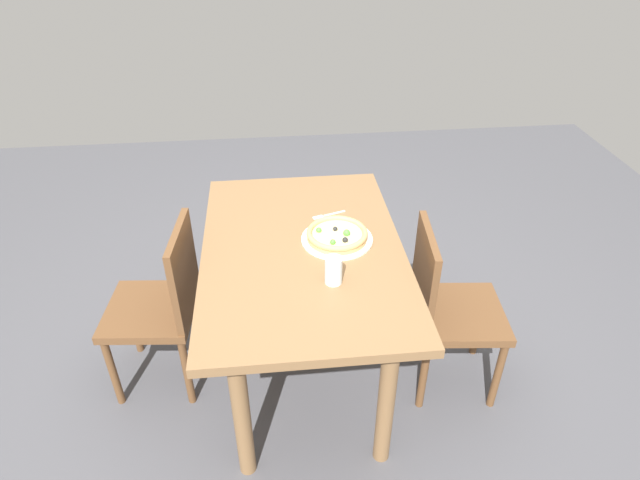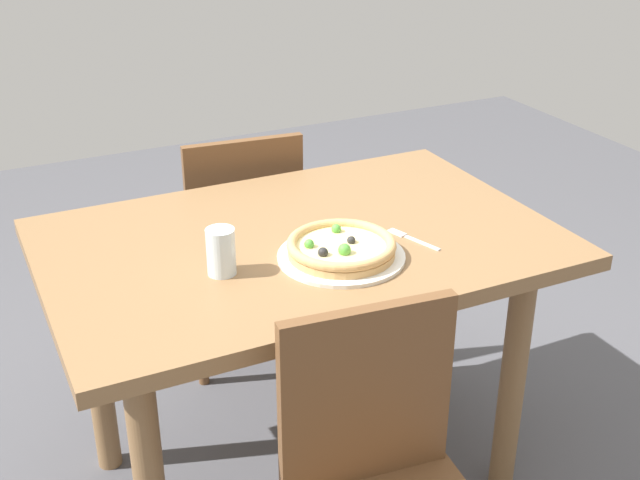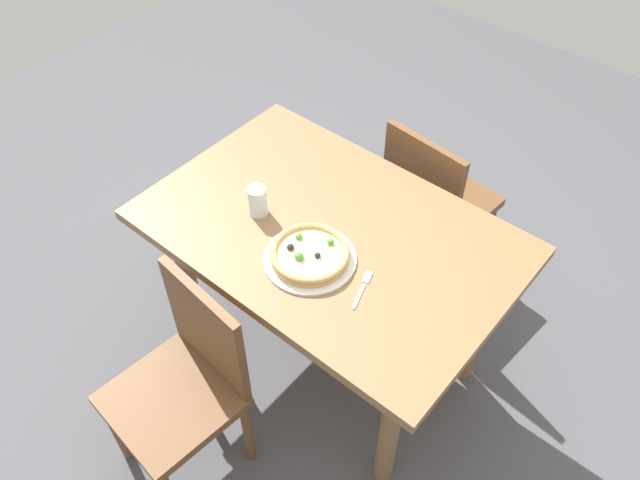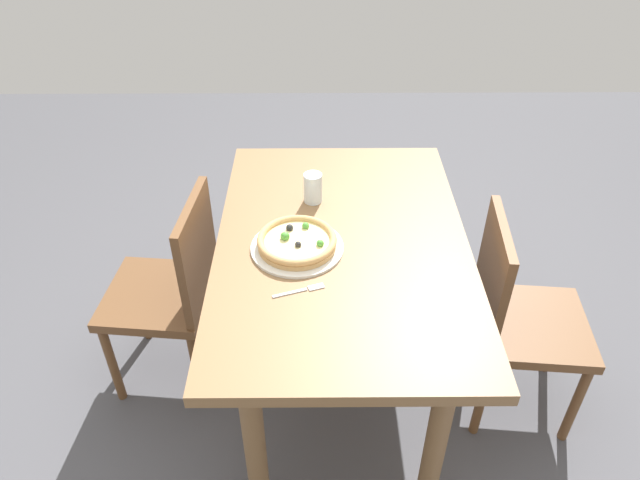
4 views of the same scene
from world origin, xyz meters
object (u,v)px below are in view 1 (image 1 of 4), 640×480
at_px(drinking_glass, 334,270).
at_px(dining_table, 303,269).
at_px(chair_near, 446,306).
at_px(chair_far, 163,303).
at_px(plate, 337,239).
at_px(fork, 326,215).
at_px(pizza, 337,234).

bearing_deg(drinking_glass, dining_table, 22.27).
xyz_separation_m(chair_near, chair_far, (0.16, 1.29, 0.00)).
bearing_deg(plate, drinking_glass, 169.66).
distance_m(dining_table, chair_far, 0.67).
bearing_deg(drinking_glass, plate, -10.34).
xyz_separation_m(chair_far, plate, (-0.02, -0.80, 0.31)).
height_order(dining_table, plate, plate).
bearing_deg(chair_near, fork, -118.60).
xyz_separation_m(chair_near, fork, (0.35, 0.51, 0.30)).
height_order(chair_near, pizza, chair_near).
bearing_deg(dining_table, pizza, -75.23).
bearing_deg(drinking_glass, chair_near, -74.85).
height_order(chair_near, drinking_glass, drinking_glass).
relative_size(chair_far, plate, 2.77).
distance_m(chair_near, plate, 0.60).
bearing_deg(chair_far, chair_near, -91.63).
distance_m(chair_far, drinking_glass, 0.88).
xyz_separation_m(dining_table, chair_near, (-0.10, -0.64, -0.19)).
bearing_deg(chair_near, plate, -100.43).
xyz_separation_m(plate, pizza, (-0.00, 0.00, 0.03)).
distance_m(chair_far, pizza, 0.86).
distance_m(chair_near, drinking_glass, 0.67).
xyz_separation_m(chair_near, pizza, (0.14, 0.49, 0.33)).
bearing_deg(fork, drinking_glass, 68.25).
height_order(chair_near, fork, chair_near).
bearing_deg(plate, chair_near, -106.02).
bearing_deg(pizza, drinking_glass, 169.65).
distance_m(dining_table, plate, 0.20).
xyz_separation_m(chair_near, plate, (0.14, 0.49, 0.31)).
height_order(dining_table, pizza, pizza).
bearing_deg(pizza, fork, 6.23).
bearing_deg(drinking_glass, pizza, -10.35).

